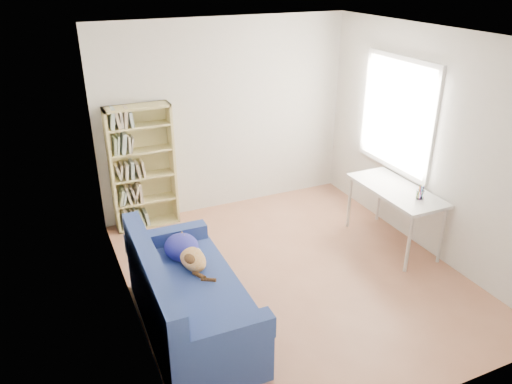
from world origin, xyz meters
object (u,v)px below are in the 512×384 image
sofa (187,298)px  pen_cup (420,194)px  desk (396,194)px  bookshelf (143,172)px

sofa → pen_cup: (2.84, 0.16, 0.47)m
sofa → pen_cup: size_ratio=10.58×
desk → pen_cup: (0.06, -0.33, 0.13)m
desk → pen_cup: 0.36m
sofa → desk: 2.84m
sofa → bookshelf: bearing=87.6°
bookshelf → pen_cup: bookshelf is taller
desk → pen_cup: size_ratio=7.32×
bookshelf → desk: size_ratio=1.29×
pen_cup → desk: bearing=100.3°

